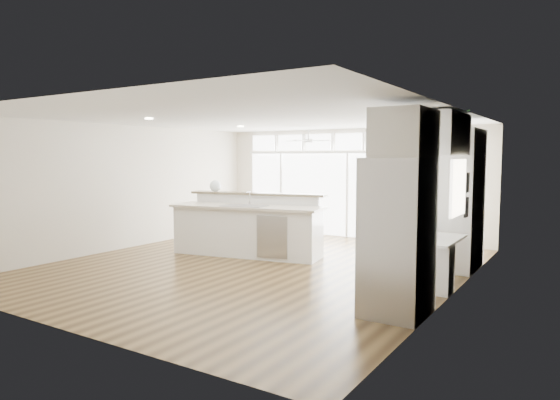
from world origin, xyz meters
The scene contains 24 objects.
floor centered at (0.00, 0.00, -0.01)m, with size 7.00×8.00×0.02m, color #3E2A13.
ceiling centered at (0.00, 0.00, 2.70)m, with size 7.00×8.00×0.02m, color silver.
wall_back centered at (0.00, 4.00, 1.35)m, with size 7.00×0.04×2.70m, color beige.
wall_front centered at (0.00, -4.00, 1.35)m, with size 7.00×0.04×2.70m, color beige.
wall_left centered at (-3.50, 0.00, 1.35)m, with size 0.04×8.00×2.70m, color beige.
wall_right centered at (3.50, 0.00, 1.35)m, with size 0.04×8.00×2.70m, color beige.
glass_wall centered at (0.00, 3.94, 1.05)m, with size 5.80×0.06×2.08m, color white.
transom_row centered at (0.00, 3.94, 2.38)m, with size 5.90×0.06×0.40m, color white.
desk_window centered at (3.46, 0.30, 1.55)m, with size 0.04×0.85×0.85m, color white.
ceiling_fan centered at (-0.50, 2.80, 2.48)m, with size 1.16×1.16×0.32m, color silver.
recessed_lights centered at (0.00, 0.20, 2.68)m, with size 3.40×3.00×0.02m, color white.
oven_cabinet centered at (3.17, 1.80, 1.25)m, with size 0.64×1.20×2.50m, color white.
desk_nook centered at (3.13, 0.30, 0.38)m, with size 0.72×1.30×0.76m, color white.
upper_cabinets centered at (3.17, 0.30, 2.35)m, with size 0.64×1.30×0.64m, color white.
refrigerator centered at (3.11, -1.35, 1.00)m, with size 0.76×0.90×2.00m, color #A1A2A6.
fridge_cabinet centered at (3.17, -1.35, 2.30)m, with size 0.64×0.90×0.60m, color white.
framed_photos centered at (3.46, 0.92, 1.40)m, with size 0.06×0.22×0.80m, color black.
kitchen_island centered at (-0.77, 0.73, 0.63)m, with size 3.15×1.19×1.25m, color white.
rug centered at (2.57, 0.80, 0.01)m, with size 0.86×0.62×0.01m, color #371D11.
office_chair centered at (2.84, 0.91, 0.54)m, with size 0.56×0.52×1.08m, color black.
fishbowl centered at (-1.77, 0.95, 1.38)m, with size 0.25×0.25×0.25m, color silver.
monitor centered at (3.05, 0.30, 0.97)m, with size 0.09×0.51×0.43m, color black.
keyboard centered at (2.88, 0.30, 0.77)m, with size 0.12×0.32×0.02m, color silver.
potted_plant centered at (3.17, 1.80, 2.63)m, with size 0.30×0.33×0.26m, color #296129.
Camera 1 is at (5.19, -7.42, 2.02)m, focal length 32.00 mm.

